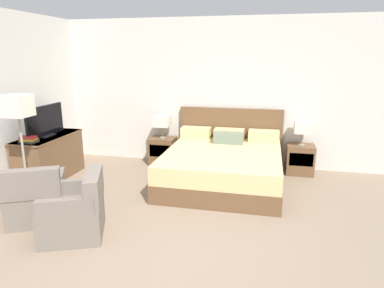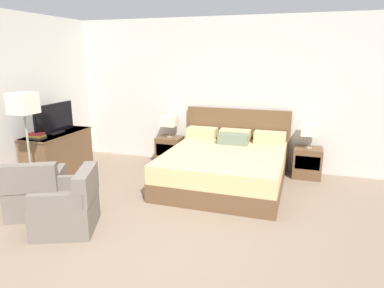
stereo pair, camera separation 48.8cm
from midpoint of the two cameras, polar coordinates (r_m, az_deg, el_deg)
ground_plane at (r=3.92m, az=-2.88°, el=-17.24°), size 9.67×9.67×0.00m
wall_back at (r=6.51m, az=7.38°, el=8.34°), size 7.06×0.06×2.75m
wall_left at (r=6.12m, az=-25.24°, el=6.69°), size 0.06×5.02×2.75m
bed at (r=5.66m, az=8.03°, el=-3.67°), size 1.93×2.09×1.11m
nightstand_left at (r=6.69m, az=-1.65°, el=-1.06°), size 0.47×0.41×0.53m
nightstand_right at (r=6.34m, az=20.77°, el=-2.94°), size 0.47×0.41×0.53m
table_lamp_left at (r=6.56m, az=-1.68°, el=3.84°), size 0.29×0.29×0.43m
table_lamp_right at (r=6.20m, az=21.25°, el=2.20°), size 0.29×0.29×0.43m
dresser at (r=6.42m, az=-19.40°, el=-1.43°), size 0.57×1.28×0.75m
tv at (r=6.27m, az=-19.95°, el=3.92°), size 0.18×0.94×0.51m
book_red_cover at (r=5.96m, az=-22.35°, el=0.90°), size 0.26×0.19×0.03m
book_blue_cover at (r=5.95m, az=-22.34°, el=1.21°), size 0.25×0.18×0.03m
book_small_top at (r=5.95m, az=-22.44°, el=1.54°), size 0.25×0.18×0.04m
armchair_by_window at (r=4.95m, az=-22.00°, el=-7.67°), size 0.92×0.93×0.76m
armchair_companion at (r=4.38m, az=-16.81°, el=-10.12°), size 0.90×0.89×0.76m
floor_lamp at (r=5.35m, az=-23.93°, el=5.10°), size 0.32×0.32×1.56m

